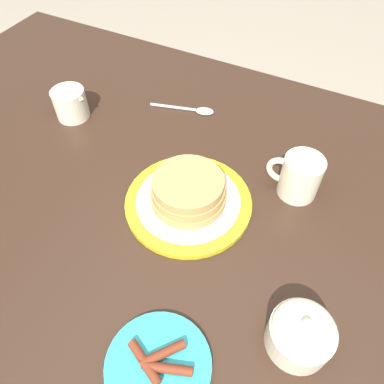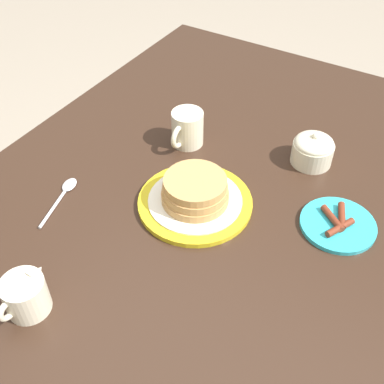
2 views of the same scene
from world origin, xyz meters
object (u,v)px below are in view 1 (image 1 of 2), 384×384
Objects in this scene: coffee_mug at (299,176)px; creamer_pitcher at (71,103)px; sugar_bowl at (301,333)px; pancake_plate at (188,196)px; side_plate_bacon at (158,365)px; spoon at (194,110)px.

creamer_pitcher is (0.55, 0.01, -0.01)m from coffee_mug.
creamer_pitcher is 1.15× the size of sugar_bowl.
pancake_plate is 2.56× the size of sugar_bowl.
side_plate_bacon is 0.59m from spoon.
coffee_mug is 0.98× the size of creamer_pitcher.
side_plate_bacon is (-0.10, 0.28, -0.02)m from pancake_plate.
creamer_pitcher is at bearing 30.67° from spoon.
side_plate_bacon is at bearing 139.52° from creamer_pitcher.
side_plate_bacon is 1.41× the size of creamer_pitcher.
creamer_pitcher is at bearing -23.46° from sugar_bowl.
sugar_bowl reaches higher than creamer_pitcher.
coffee_mug reaches higher than pancake_plate.
coffee_mug is 0.33m from spoon.
sugar_bowl is at bearing 132.35° from spoon.
coffee_mug is at bearing -100.65° from side_plate_bacon.
coffee_mug reaches higher than side_plate_bacon.
sugar_bowl is 0.61× the size of spoon.
pancake_plate is at bearing 36.27° from coffee_mug.
pancake_plate is 1.56× the size of spoon.
coffee_mug is (-0.08, -0.41, 0.04)m from side_plate_bacon.
spoon is (0.39, -0.42, -0.03)m from sugar_bowl.
pancake_plate is 0.30m from side_plate_bacon.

